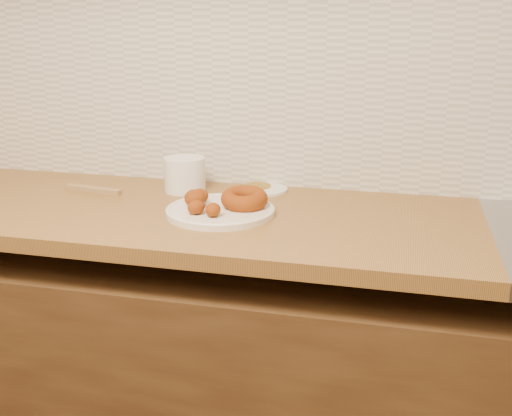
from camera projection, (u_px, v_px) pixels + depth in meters
The scene contains 11 objects.
wall_back at pixel (308, 32), 1.69m from camera, with size 4.00×0.02×2.70m, color tan.
base_cabinet at pixel (282, 389), 1.69m from camera, with size 3.60×0.60×0.77m, color brown.
butcher_block at pixel (59, 206), 1.69m from camera, with size 2.30×0.62×0.04m, color olive.
backsplash at pixel (306, 86), 1.72m from camera, with size 3.60×0.02×0.60m, color silver.
donut_plate at pixel (220, 211), 1.55m from camera, with size 0.28×0.28×0.02m, color white.
ring_donut at pixel (244, 199), 1.55m from camera, with size 0.12×0.12×0.04m, color #803105.
fried_dough_chunks at pixel (199, 201), 1.53m from camera, with size 0.13×0.15×0.05m.
plastic_tub at pixel (185, 174), 1.75m from camera, with size 0.12×0.12×0.10m, color white.
tub_lid at pixel (264, 189), 1.77m from camera, with size 0.14×0.14×0.01m, color white.
brass_jar_lid at pixel (258, 187), 1.78m from camera, with size 0.08×0.08×0.01m, color #B08322.
wooden_utensil at pixel (93, 190), 1.75m from camera, with size 0.19×0.02×0.01m, color #98764A.
Camera 1 is at (0.28, 0.25, 1.37)m, focal length 42.00 mm.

